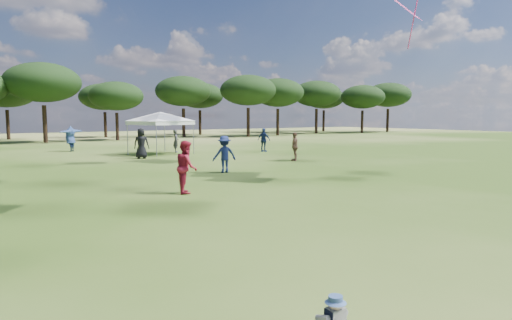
% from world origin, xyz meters
% --- Properties ---
extents(tree_line, '(108.78, 17.63, 7.77)m').
position_xyz_m(tree_line, '(2.39, 47.41, 5.42)').
color(tree_line, black).
rests_on(tree_line, ground).
extents(tent_right, '(6.32, 6.32, 3.12)m').
position_xyz_m(tent_right, '(7.59, 26.11, 2.70)').
color(tent_right, gray).
rests_on(tent_right, ground).
extents(toddler, '(0.35, 0.39, 0.52)m').
position_xyz_m(toddler, '(0.12, 2.44, 0.23)').
color(toddler, black).
rests_on(toddler, ground).
extents(festival_crowd, '(30.01, 21.50, 1.84)m').
position_xyz_m(festival_crowd, '(-0.68, 23.27, 0.88)').
color(festival_crowd, '#91694F').
rests_on(festival_crowd, ground).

